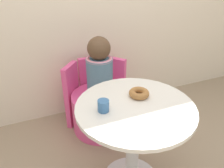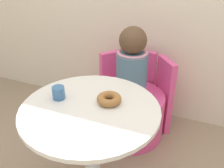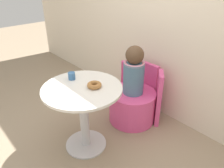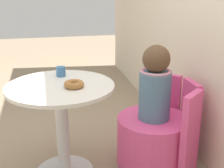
# 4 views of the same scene
# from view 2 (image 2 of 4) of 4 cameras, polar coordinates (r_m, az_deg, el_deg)

# --- Properties ---
(round_table) EXTENTS (0.75, 0.75, 0.70)m
(round_table) POSITION_cam_2_polar(r_m,az_deg,el_deg) (1.51, -4.52, -11.19)
(round_table) COLOR silver
(round_table) RESTS_ON ground_plane
(tub_chair) EXTENTS (0.55, 0.55, 0.38)m
(tub_chair) POSITION_cam_2_polar(r_m,az_deg,el_deg) (2.20, 3.93, -6.72)
(tub_chair) COLOR #E54C8C
(tub_chair) RESTS_ON ground_plane
(booth_backrest) EXTENTS (0.65, 0.24, 0.65)m
(booth_backrest) POSITION_cam_2_polar(r_m,az_deg,el_deg) (2.31, 5.85, -0.92)
(booth_backrest) COLOR #E54C8C
(booth_backrest) RESTS_ON ground_plane
(child_figure) EXTENTS (0.24, 0.24, 0.56)m
(child_figure) POSITION_cam_2_polar(r_m,az_deg,el_deg) (1.97, 4.38, 4.21)
(child_figure) COLOR slate
(child_figure) RESTS_ON tub_chair
(donut) EXTENTS (0.13, 0.13, 0.04)m
(donut) POSITION_cam_2_polar(r_m,az_deg,el_deg) (1.42, -0.69, -3.26)
(donut) COLOR #9E6633
(donut) RESTS_ON round_table
(cup) EXTENTS (0.07, 0.07, 0.07)m
(cup) POSITION_cam_2_polar(r_m,az_deg,el_deg) (1.48, -11.56, -1.88)
(cup) COLOR #386699
(cup) RESTS_ON round_table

